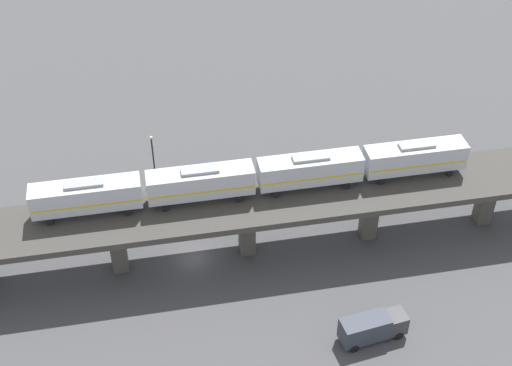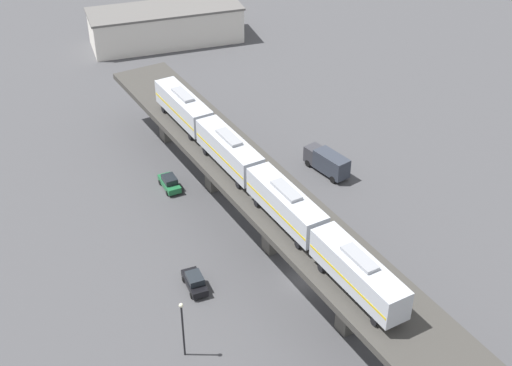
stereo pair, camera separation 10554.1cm
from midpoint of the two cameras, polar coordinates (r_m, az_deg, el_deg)
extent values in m
plane|color=#424244|center=(64.58, 25.50, -31.05)|extent=(400.00, 400.00, 0.00)
cube|color=#393733|center=(58.13, 27.75, -28.36)|extent=(34.77, 90.47, 0.80)
cube|color=#47443F|center=(58.33, 18.39, -32.82)|extent=(2.25, 2.25, 6.97)
cube|color=#47443F|center=(64.59, 31.83, -27.53)|extent=(2.25, 2.25, 6.97)
cube|color=#47443F|center=(73.42, 41.50, -22.50)|extent=(2.25, 2.25, 6.97)
cube|color=#47443F|center=(84.02, 48.43, -18.27)|extent=(2.25, 2.25, 6.97)
cube|color=#ADB2BA|center=(51.62, 16.50, -29.95)|extent=(6.17, 12.30, 3.10)
cube|color=gold|center=(51.89, 16.43, -30.07)|extent=(6.13, 12.08, 0.24)
cube|color=gray|center=(50.04, 16.91, -29.22)|extent=(2.56, 4.43, 0.36)
cylinder|color=black|center=(52.82, 10.63, -30.94)|extent=(0.45, 0.87, 0.84)
cylinder|color=black|center=(52.18, 11.64, -33.29)|extent=(0.45, 0.87, 0.84)
cylinder|color=black|center=(55.25, 19.96, -28.27)|extent=(0.45, 0.87, 0.84)
cylinder|color=black|center=(54.63, 21.22, -30.41)|extent=(0.45, 0.87, 0.84)
cube|color=#ADB2BA|center=(56.71, 29.31, -25.36)|extent=(6.17, 12.30, 3.10)
cube|color=gold|center=(56.96, 29.21, -25.50)|extent=(6.13, 12.08, 0.24)
cube|color=gray|center=(55.28, 29.92, -24.53)|extent=(2.56, 4.43, 0.36)
cylinder|color=black|center=(56.89, 24.12, -26.83)|extent=(0.45, 0.87, 0.84)
cylinder|color=black|center=(56.29, 25.44, -28.85)|extent=(0.45, 0.87, 0.84)
cylinder|color=black|center=(60.91, 31.38, -23.91)|extent=(0.45, 0.87, 0.84)
cylinder|color=black|center=(60.35, 32.77, -25.70)|extent=(0.45, 0.87, 0.84)
cube|color=#ADB2BA|center=(63.91, 38.87, -20.91)|extent=(6.17, 12.30, 3.10)
cube|color=gold|center=(64.14, 38.76, -21.05)|extent=(6.13, 12.08, 0.24)
cube|color=gray|center=(62.65, 39.54, -20.04)|extent=(2.56, 4.43, 0.36)
cylinder|color=black|center=(63.24, 34.53, -22.50)|extent=(0.45, 0.87, 0.84)
cylinder|color=black|center=(62.71, 35.92, -24.18)|extent=(0.45, 0.87, 0.84)
cylinder|color=black|center=(68.45, 39.99, -19.82)|extent=(0.45, 0.87, 0.84)
cylinder|color=black|center=(67.95, 41.34, -21.31)|extent=(0.45, 0.87, 0.84)
cube|color=#ADB2BA|center=(72.61, 45.92, -17.08)|extent=(6.17, 12.30, 3.10)
cube|color=gold|center=(72.80, 45.80, -17.23)|extent=(6.13, 12.08, 0.24)
cube|color=gray|center=(71.50, 46.57, -16.24)|extent=(2.56, 4.43, 0.36)
cylinder|color=black|center=(71.28, 42.34, -18.59)|extent=(0.45, 0.87, 0.84)
cylinder|color=black|center=(70.80, 43.67, -19.99)|extent=(0.45, 0.87, 0.84)
cylinder|color=black|center=(77.31, 46.43, -16.33)|extent=(0.45, 0.87, 0.84)
cylinder|color=black|center=(76.88, 47.70, -17.58)|extent=(0.45, 0.87, 0.84)
cube|color=black|center=(69.14, 24.64, -21.52)|extent=(2.48, 4.63, 0.80)
cube|color=#1E2328|center=(68.44, 24.71, -21.22)|extent=(1.97, 2.43, 0.76)
cylinder|color=black|center=(69.25, 23.14, -21.33)|extent=(0.34, 0.69, 0.66)
cylinder|color=black|center=(68.56, 23.68, -22.53)|extent=(0.34, 0.69, 0.66)
cylinder|color=black|center=(70.41, 25.39, -20.87)|extent=(0.34, 0.69, 0.66)
cylinder|color=black|center=(69.73, 25.96, -22.04)|extent=(0.34, 0.69, 0.66)
cube|color=#1E6638|center=(78.40, 39.49, -19.88)|extent=(2.74, 4.69, 0.80)
cube|color=#1E2328|center=(77.74, 39.66, -19.59)|extent=(2.09, 2.51, 0.76)
cylinder|color=black|center=(78.03, 38.19, -19.88)|extent=(0.38, 0.70, 0.66)
cylinder|color=black|center=(77.56, 38.95, -20.85)|extent=(0.38, 0.70, 0.66)
cylinder|color=black|center=(79.83, 39.76, -19.25)|extent=(0.38, 0.70, 0.66)
cylinder|color=black|center=(79.37, 40.53, -20.19)|extent=(0.38, 0.70, 0.66)
cube|color=#333338|center=(72.63, 48.74, -32.49)|extent=(2.83, 2.73, 2.30)
cube|color=#2D333D|center=(70.26, 47.25, -34.28)|extent=(4.25, 5.69, 2.70)
cylinder|color=black|center=(73.63, 48.92, -33.36)|extent=(0.73, 1.06, 1.00)
cylinder|color=black|center=(73.41, 47.54, -32.37)|extent=(0.73, 1.06, 1.00)
cylinder|color=black|center=(70.55, 46.67, -36.08)|extent=(0.73, 1.06, 1.00)
cylinder|color=black|center=(70.30, 45.13, -34.97)|extent=(0.73, 1.06, 1.00)
cylinder|color=black|center=(65.67, 16.50, -18.80)|extent=(0.20, 0.20, 6.50)
sphere|color=beige|center=(62.84, 17.10, -17.10)|extent=(0.44, 0.44, 0.44)
camera|label=1|loc=(52.77, 138.08, -27.48)|focal=50.00mm
camera|label=2|loc=(52.77, -41.92, 27.48)|focal=50.00mm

